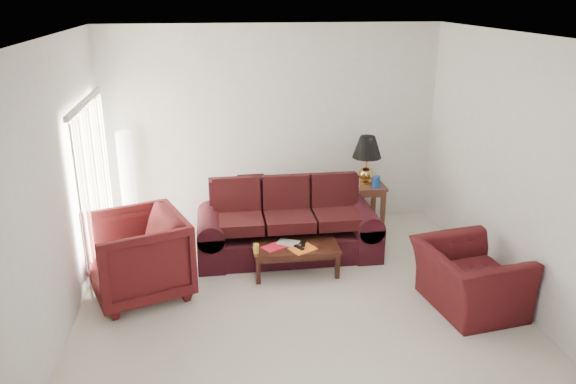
# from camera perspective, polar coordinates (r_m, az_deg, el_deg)

# --- Properties ---
(floor) EXTENTS (5.00, 5.00, 0.00)m
(floor) POSITION_cam_1_polar(r_m,az_deg,el_deg) (6.70, 1.04, -10.95)
(floor) COLOR beige
(floor) RESTS_ON ground
(blinds) EXTENTS (0.10, 2.00, 2.16)m
(blinds) POSITION_cam_1_polar(r_m,az_deg,el_deg) (7.52, -19.09, 0.49)
(blinds) COLOR silver
(blinds) RESTS_ON ground
(sofa) EXTENTS (2.48, 1.17, 1.00)m
(sofa) POSITION_cam_1_polar(r_m,az_deg,el_deg) (7.58, -0.00, -2.94)
(sofa) COLOR black
(sofa) RESTS_ON ground
(throw_pillow) EXTENTS (0.39, 0.20, 0.39)m
(throw_pillow) POSITION_cam_1_polar(r_m,az_deg,el_deg) (8.16, -3.79, 0.47)
(throw_pillow) COLOR black
(throw_pillow) RESTS_ON sofa
(end_table) EXTENTS (0.62, 0.62, 0.65)m
(end_table) POSITION_cam_1_polar(r_m,az_deg,el_deg) (8.73, 7.59, -1.20)
(end_table) COLOR #542F1D
(end_table) RESTS_ON ground
(table_lamp) EXTENTS (0.54, 0.54, 0.73)m
(table_lamp) POSITION_cam_1_polar(r_m,az_deg,el_deg) (8.55, 7.98, 3.25)
(table_lamp) COLOR gold
(table_lamp) RESTS_ON end_table
(clock) EXTENTS (0.15, 0.08, 0.14)m
(clock) POSITION_cam_1_polar(r_m,az_deg,el_deg) (8.42, 6.79, 0.94)
(clock) COLOR white
(clock) RESTS_ON end_table
(blue_canister) EXTENTS (0.11, 0.11, 0.18)m
(blue_canister) POSITION_cam_1_polar(r_m,az_deg,el_deg) (8.44, 8.94, 1.01)
(blue_canister) COLOR navy
(blue_canister) RESTS_ON end_table
(picture_frame) EXTENTS (0.18, 0.18, 0.05)m
(picture_frame) POSITION_cam_1_polar(r_m,az_deg,el_deg) (8.77, 6.42, 1.71)
(picture_frame) COLOR #BCBDC0
(picture_frame) RESTS_ON end_table
(floor_lamp) EXTENTS (0.29, 0.29, 1.60)m
(floor_lamp) POSITION_cam_1_polar(r_m,az_deg,el_deg) (8.40, -15.93, 0.77)
(floor_lamp) COLOR silver
(floor_lamp) RESTS_ON ground
(armchair_left) EXTENTS (1.39, 1.37, 1.00)m
(armchair_left) POSITION_cam_1_polar(r_m,az_deg,el_deg) (6.83, -15.06, -6.32)
(armchair_left) COLOR #430F10
(armchair_left) RESTS_ON ground
(armchair_right) EXTENTS (1.14, 1.26, 0.73)m
(armchair_right) POSITION_cam_1_polar(r_m,az_deg,el_deg) (6.72, 17.89, -8.32)
(armchair_right) COLOR #3D0E10
(armchair_right) RESTS_ON ground
(coffee_table) EXTENTS (1.13, 0.63, 0.38)m
(coffee_table) POSITION_cam_1_polar(r_m,az_deg,el_deg) (7.22, 0.76, -6.81)
(coffee_table) COLOR black
(coffee_table) RESTS_ON ground
(magazine_red) EXTENTS (0.33, 0.30, 0.01)m
(magazine_red) POSITION_cam_1_polar(r_m,az_deg,el_deg) (7.07, -1.50, -5.64)
(magazine_red) COLOR red
(magazine_red) RESTS_ON coffee_table
(magazine_white) EXTENTS (0.33, 0.30, 0.02)m
(magazine_white) POSITION_cam_1_polar(r_m,az_deg,el_deg) (7.19, -0.02, -5.19)
(magazine_white) COLOR beige
(magazine_white) RESTS_ON coffee_table
(magazine_orange) EXTENTS (0.38, 0.35, 0.02)m
(magazine_orange) POSITION_cam_1_polar(r_m,az_deg,el_deg) (7.03, 1.52, -5.80)
(magazine_orange) COLOR orange
(magazine_orange) RESTS_ON coffee_table
(remote_a) EXTENTS (0.12, 0.16, 0.02)m
(remote_a) POSITION_cam_1_polar(r_m,az_deg,el_deg) (7.03, 1.13, -5.64)
(remote_a) COLOR black
(remote_a) RESTS_ON coffee_table
(remote_b) EXTENTS (0.09, 0.17, 0.02)m
(remote_b) POSITION_cam_1_polar(r_m,az_deg,el_deg) (7.13, 1.57, -5.24)
(remote_b) COLOR black
(remote_b) RESTS_ON coffee_table
(yellow_glass) EXTENTS (0.08, 0.08, 0.12)m
(yellow_glass) POSITION_cam_1_polar(r_m,az_deg,el_deg) (6.93, -3.26, -5.76)
(yellow_glass) COLOR gold
(yellow_glass) RESTS_ON coffee_table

